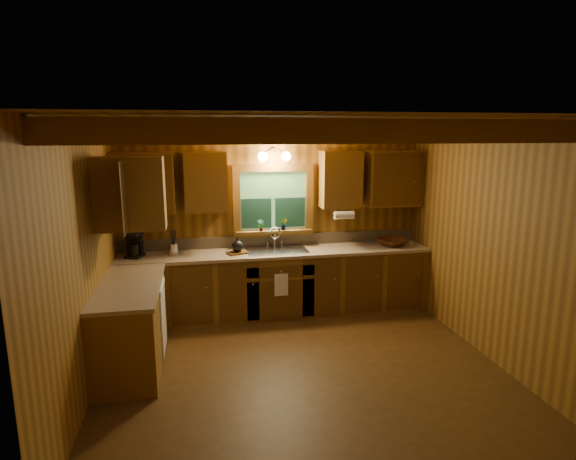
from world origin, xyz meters
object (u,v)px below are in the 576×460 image
at_px(sink, 277,254).
at_px(coffee_maker, 134,244).
at_px(cutting_board, 238,253).
at_px(wicker_basket, 392,242).

xyz_separation_m(sink, coffee_maker, (-1.86, 0.05, 0.21)).
relative_size(cutting_board, wicker_basket, 0.66).
relative_size(coffee_maker, wicker_basket, 0.85).
relative_size(sink, coffee_maker, 2.42).
bearing_deg(wicker_basket, cutting_board, -179.39).
xyz_separation_m(sink, cutting_board, (-0.54, -0.06, 0.06)).
distance_m(coffee_maker, cutting_board, 1.33).
xyz_separation_m(cutting_board, wicker_basket, (2.19, 0.02, 0.04)).
height_order(cutting_board, wicker_basket, wicker_basket).
bearing_deg(cutting_board, sink, -12.60).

